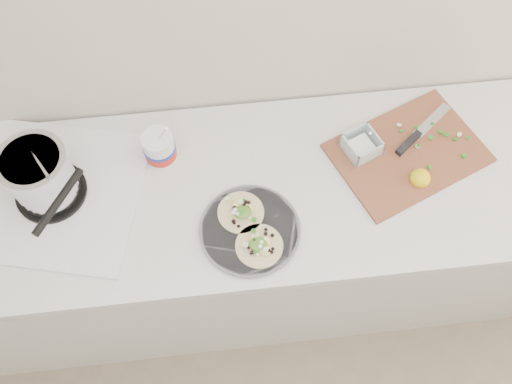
{
  "coord_description": "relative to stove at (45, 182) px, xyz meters",
  "views": [
    {
      "loc": [
        -0.09,
        0.56,
        2.48
      ],
      "look_at": [
        0.0,
        1.36,
        0.96
      ],
      "focal_mm": 40.0,
      "sensor_mm": 36.0,
      "label": 1
    }
  ],
  "objects": [
    {
      "name": "counter",
      "position": [
        0.62,
        -0.03,
        -0.53
      ],
      "size": [
        2.44,
        0.66,
        0.9
      ],
      "color": "silver",
      "rests_on": "ground"
    },
    {
      "name": "stove",
      "position": [
        0.0,
        0.0,
        0.0
      ],
      "size": [
        0.64,
        0.61,
        0.26
      ],
      "rotation": [
        0.0,
        0.0,
        -0.24
      ],
      "color": "silver",
      "rests_on": "counter"
    },
    {
      "name": "taco_plate",
      "position": [
        0.6,
        -0.19,
        -0.07
      ],
      "size": [
        0.31,
        0.31,
        0.04
      ],
      "rotation": [
        0.0,
        0.0,
        0.09
      ],
      "color": "#5D5D64",
      "rests_on": "counter"
    },
    {
      "name": "cutboard",
      "position": [
        1.13,
        0.03,
        -0.07
      ],
      "size": [
        0.56,
        0.48,
        0.07
      ],
      "rotation": [
        0.0,
        0.0,
        0.39
      ],
      "color": "brown",
      "rests_on": "counter"
    },
    {
      "name": "tub",
      "position": [
        0.35,
        0.09,
        -0.02
      ],
      "size": [
        0.1,
        0.1,
        0.23
      ],
      "rotation": [
        0.0,
        0.0,
        0.06
      ],
      "color": "white",
      "rests_on": "counter"
    }
  ]
}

